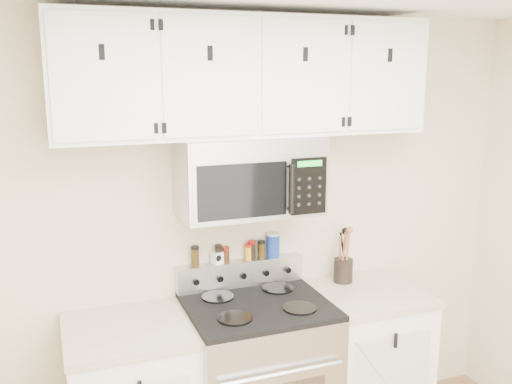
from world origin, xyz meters
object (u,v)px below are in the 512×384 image
salt_canister (273,245)px  utensil_crock (343,269)px  range (257,381)px  microwave (249,175)px

salt_canister → utensil_crock: bearing=-12.5°
range → utensil_crock: utensil_crock is taller
range → microwave: 1.15m
utensil_crock → range: bearing=-163.3°
salt_canister → microwave: bearing=-142.7°
range → microwave: bearing=89.8°
range → microwave: (0.00, 0.13, 1.14)m
range → salt_canister: (0.20, 0.28, 0.69)m
range → utensil_crock: 0.84m
utensil_crock → microwave: bearing=-174.4°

